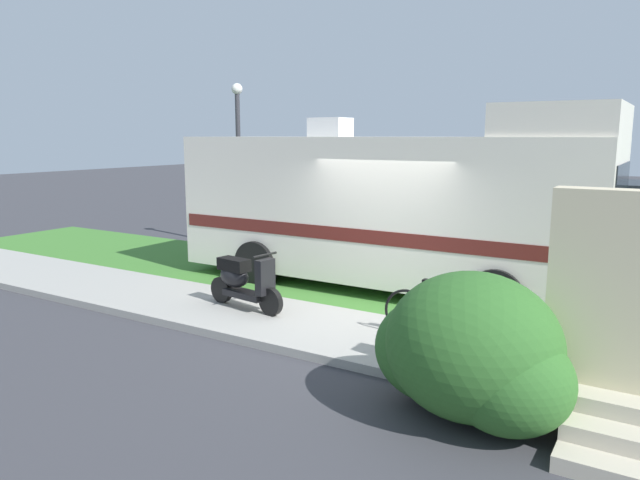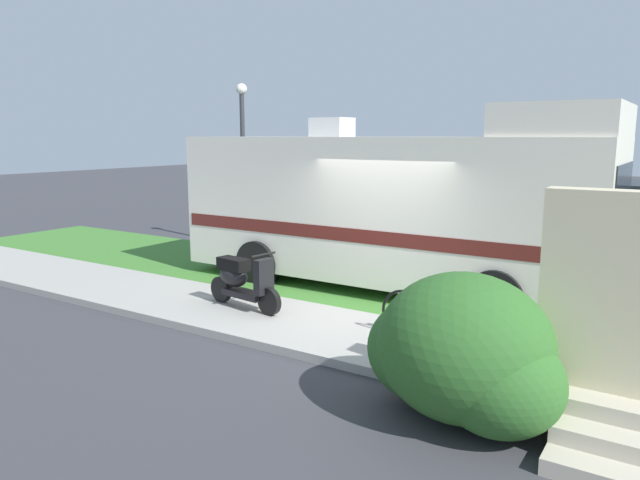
% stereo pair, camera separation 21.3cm
% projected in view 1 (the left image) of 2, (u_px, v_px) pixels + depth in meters
% --- Properties ---
extents(ground_plane, '(80.00, 80.00, 0.00)m').
position_uv_depth(ground_plane, '(366.00, 315.00, 9.68)').
color(ground_plane, '#38383D').
extents(sidewalk, '(24.00, 2.00, 0.12)m').
position_uv_depth(sidewalk, '(329.00, 331.00, 8.67)').
color(sidewalk, '#9E9B93').
rests_on(sidewalk, ground).
extents(grass_strip, '(24.00, 3.40, 0.08)m').
position_uv_depth(grass_strip, '(403.00, 292.00, 10.94)').
color(grass_strip, '#3D752D').
rests_on(grass_strip, ground).
extents(motorhome_rv, '(7.91, 2.54, 3.38)m').
position_uv_depth(motorhome_rv, '(390.00, 206.00, 11.00)').
color(motorhome_rv, silver).
rests_on(motorhome_rv, ground).
extents(scooter, '(1.59, 0.54, 0.97)m').
position_uv_depth(scooter, '(242.00, 281.00, 9.57)').
color(scooter, black).
rests_on(scooter, ground).
extents(bicycle, '(1.71, 0.52, 0.88)m').
position_uv_depth(bicycle, '(442.00, 315.00, 8.02)').
color(bicycle, black).
rests_on(bicycle, ground).
extents(bush_by_porch, '(2.14, 1.61, 1.52)m').
position_uv_depth(bush_by_porch, '(469.00, 353.00, 6.00)').
color(bush_by_porch, '#2D6026').
rests_on(bush_by_porch, ground).
extents(street_lamp_post, '(0.28, 0.28, 4.20)m').
position_uv_depth(street_lamp_post, '(238.00, 149.00, 15.13)').
color(street_lamp_post, '#333338').
rests_on(street_lamp_post, ground).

